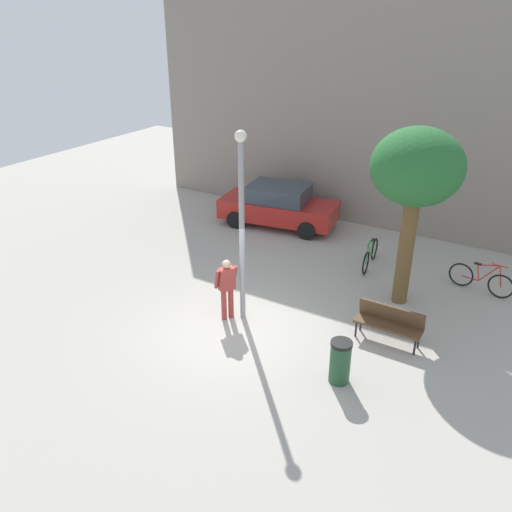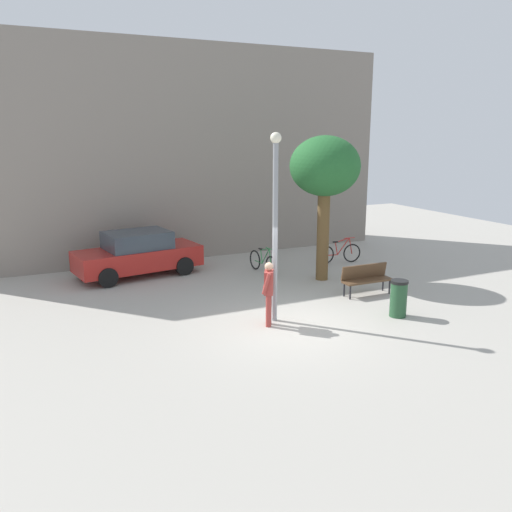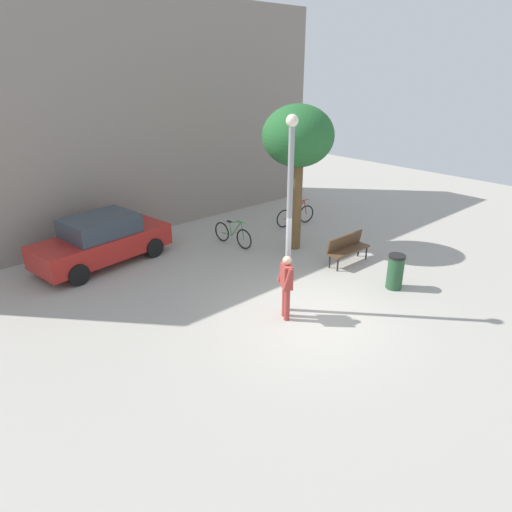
{
  "view_description": "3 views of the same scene",
  "coord_description": "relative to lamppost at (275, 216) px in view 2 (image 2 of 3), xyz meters",
  "views": [
    {
      "loc": [
        6.08,
        -9.21,
        7.31
      ],
      "look_at": [
        -0.47,
        1.78,
        1.15
      ],
      "focal_mm": 36.42,
      "sensor_mm": 36.0,
      "label": 1
    },
    {
      "loc": [
        -6.17,
        -11.21,
        4.85
      ],
      "look_at": [
        -0.07,
        1.78,
        1.48
      ],
      "focal_mm": 37.05,
      "sensor_mm": 36.0,
      "label": 2
    },
    {
      "loc": [
        -7.43,
        -6.52,
        5.79
      ],
      "look_at": [
        -0.68,
        1.08,
        1.49
      ],
      "focal_mm": 31.44,
      "sensor_mm": 36.0,
      "label": 3
    }
  ],
  "objects": [
    {
      "name": "bicycle_green",
      "position": [
        1.84,
        4.48,
        -2.41
      ],
      "size": [
        0.22,
        1.81,
        0.97
      ],
      "color": "black",
      "rests_on": "ground_plane"
    },
    {
      "name": "person_by_lamppost",
      "position": [
        -0.31,
        -0.26,
        -1.83
      ],
      "size": [
        0.49,
        0.63,
        1.67
      ],
      "color": "#9E3833",
      "rests_on": "ground_plane"
    },
    {
      "name": "trash_bin",
      "position": [
        3.16,
        -1.14,
        -2.29
      ],
      "size": [
        0.47,
        0.47,
        1.01
      ],
      "color": "#234C2D",
      "rests_on": "ground_plane"
    },
    {
      "name": "lamppost",
      "position": [
        0.0,
        0.0,
        0.0
      ],
      "size": [
        0.28,
        0.28,
        4.85
      ],
      "color": "gray",
      "rests_on": "ground_plane"
    },
    {
      "name": "parked_car_red",
      "position": [
        -2.22,
        5.98,
        -2.02
      ],
      "size": [
        4.41,
        2.3,
        1.55
      ],
      "color": "#AD231E",
      "rests_on": "ground_plane"
    },
    {
      "name": "ground_plane",
      "position": [
        0.13,
        -0.53,
        -2.8
      ],
      "size": [
        36.0,
        36.0,
        0.0
      ],
      "primitive_type": "plane",
      "color": "#A8A399"
    },
    {
      "name": "bicycle_red",
      "position": [
        5.06,
        4.54,
        -2.41
      ],
      "size": [
        1.8,
        0.33,
        0.97
      ],
      "color": "black",
      "rests_on": "ground_plane"
    },
    {
      "name": "building_facade",
      "position": [
        0.13,
        8.64,
        1.27
      ],
      "size": [
        16.91,
        2.0,
        8.13
      ],
      "primitive_type": "cube",
      "color": "gray",
      "rests_on": "ground_plane"
    },
    {
      "name": "plaza_tree",
      "position": [
        3.27,
        2.87,
        0.89
      ],
      "size": [
        2.28,
        2.28,
        4.76
      ],
      "color": "brown",
      "rests_on": "ground_plane"
    },
    {
      "name": "park_bench",
      "position": [
        3.58,
        0.87,
        -2.25
      ],
      "size": [
        1.61,
        0.49,
        0.92
      ],
      "color": "#513823",
      "rests_on": "ground_plane"
    }
  ]
}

